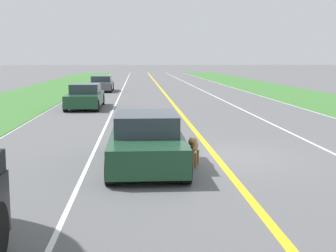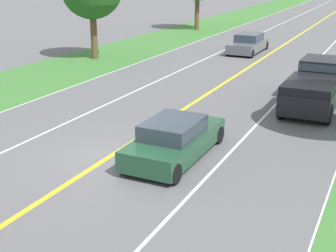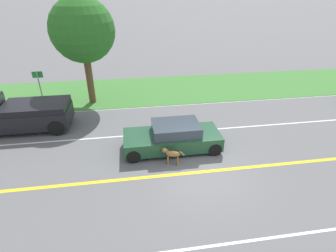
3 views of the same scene
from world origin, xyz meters
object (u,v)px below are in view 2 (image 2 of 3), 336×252
Objects in this scene: dog at (147,135)px; oncoming_car at (248,44)px; ego_car at (175,140)px; pickup_truck at (316,84)px.

oncoming_car is (-2.38, 20.06, 0.11)m from dog.
dog is 20.20m from oncoming_car.
oncoming_car is at bearing 111.49° from dog.
oncoming_car reaches higher than ego_car.
pickup_truck is at bearing 119.22° from oncoming_car.
dog is at bearing 96.78° from oncoming_car.
dog is at bearing 167.29° from ego_car.
dog is 0.18× the size of pickup_truck.
dog is (-1.20, 0.27, -0.11)m from ego_car.
ego_car reaches higher than dog.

